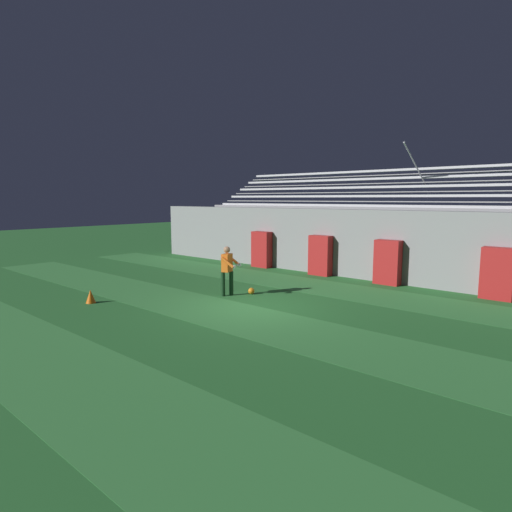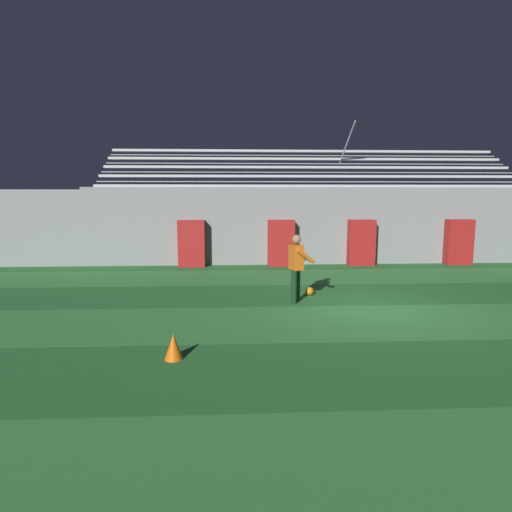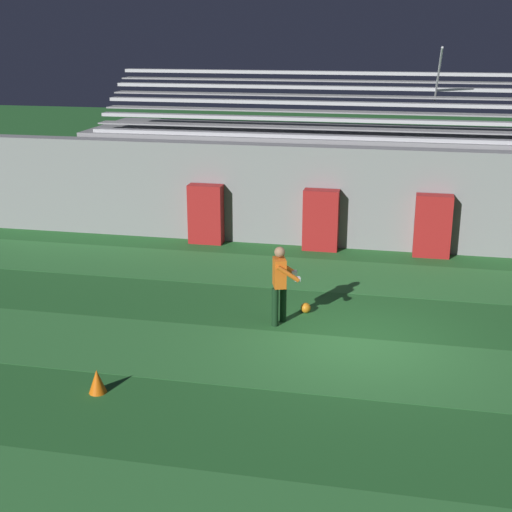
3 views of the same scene
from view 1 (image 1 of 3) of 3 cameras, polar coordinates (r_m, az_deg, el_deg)
ground_plane at (r=12.94m, az=-0.24°, el=-6.86°), size 80.00×80.00×0.00m
turf_stripe_near at (r=9.53m, az=-25.58°, el=-13.01°), size 28.00×2.46×0.01m
turf_stripe_mid at (r=12.18m, az=-3.63°, el=-7.78°), size 28.00×2.46×0.01m
turf_stripe_far at (r=15.95m, az=8.97°, el=-4.15°), size 28.00×2.46×0.01m
back_wall at (r=18.02m, az=13.58°, el=1.58°), size 24.00×0.60×2.80m
padding_pillar_gate_left at (r=18.35m, az=8.58°, el=0.08°), size 0.97×0.44×1.69m
padding_pillar_gate_right at (r=16.94m, az=17.14°, el=-0.81°), size 0.97×0.44×1.69m
padding_pillar_far_left at (r=20.29m, az=0.77°, el=0.88°), size 0.97×0.44×1.69m
padding_pillar_far_right at (r=15.82m, az=29.52°, el=-2.05°), size 0.97×0.44×1.69m
bleacher_stand at (r=20.10m, az=16.70°, el=2.38°), size 18.00×4.05×5.43m
goalkeeper at (r=14.30m, az=-3.83°, el=-1.56°), size 0.64×0.69×1.67m
soccer_ball at (r=14.65m, az=-0.63°, el=-4.69°), size 0.22×0.22×0.22m
traffic_cone at (r=14.38m, az=-21.19°, el=-5.04°), size 0.30×0.30×0.42m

